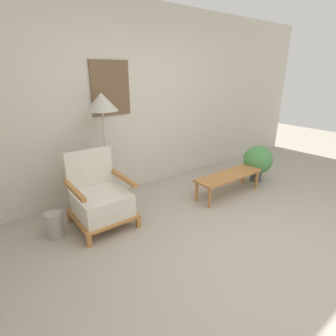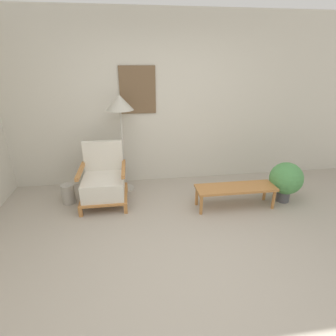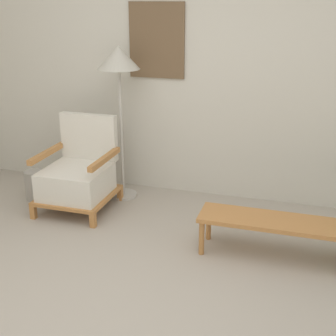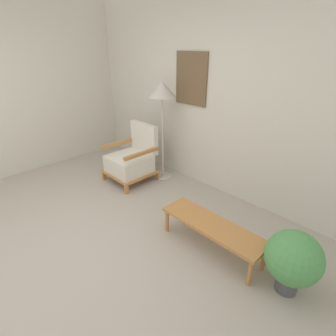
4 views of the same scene
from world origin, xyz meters
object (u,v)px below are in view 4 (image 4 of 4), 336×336
Objects in this scene: potted_plant at (293,259)px; coffee_table at (212,227)px; floor_lamp at (162,96)px; vase at (116,160)px; armchair at (132,160)px.

coffee_table is at bearing -175.57° from potted_plant.
floor_lamp reaches higher than potted_plant.
coffee_table reaches higher than vase.
vase is at bearing 173.12° from potted_plant.
armchair is 2.68m from potted_plant.
potted_plant is at bearing 4.43° from coffee_table.
armchair is 1.44× the size of potted_plant.
floor_lamp is 2.49× the size of potted_plant.
potted_plant is at bearing -6.88° from vase.
coffee_table is 0.80m from potted_plant.
armchair is 1.91m from coffee_table.
coffee_table is at bearing -26.52° from floor_lamp.
armchair is 2.94× the size of vase.
potted_plant is at bearing -7.08° from armchair.
armchair is at bearing 168.14° from coffee_table.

